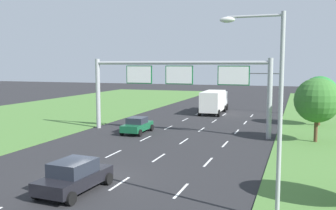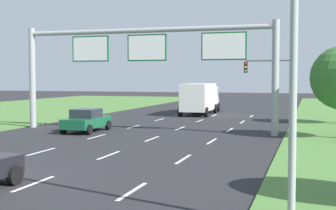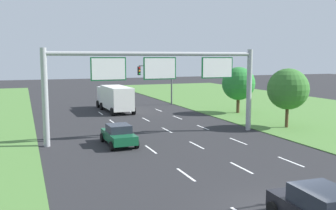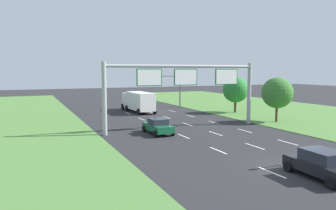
% 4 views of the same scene
% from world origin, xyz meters
% --- Properties ---
extents(ground_plane, '(200.00, 200.00, 0.00)m').
position_xyz_m(ground_plane, '(0.00, 0.00, 0.00)').
color(ground_plane, '#262628').
extents(lane_dashes_inner_left, '(0.14, 50.40, 0.01)m').
position_xyz_m(lane_dashes_inner_left, '(-1.75, 6.00, 0.00)').
color(lane_dashes_inner_left, white).
rests_on(lane_dashes_inner_left, ground_plane).
extents(lane_dashes_inner_right, '(0.14, 50.40, 0.01)m').
position_xyz_m(lane_dashes_inner_right, '(1.75, 6.00, 0.00)').
color(lane_dashes_inner_right, white).
rests_on(lane_dashes_inner_right, ground_plane).
extents(lane_dashes_slip, '(0.14, 50.40, 0.01)m').
position_xyz_m(lane_dashes_slip, '(5.25, 6.00, 0.00)').
color(lane_dashes_slip, white).
rests_on(lane_dashes_slip, ground_plane).
extents(car_near_red, '(2.07, 4.12, 1.51)m').
position_xyz_m(car_near_red, '(-3.50, 14.11, 0.76)').
color(car_near_red, '#145633').
rests_on(car_near_red, ground_plane).
extents(car_lead_silver, '(2.43, 4.43, 1.63)m').
position_xyz_m(car_lead_silver, '(0.18, -1.92, 0.82)').
color(car_lead_silver, black).
rests_on(car_lead_silver, ground_plane).
extents(box_truck, '(2.91, 8.57, 2.98)m').
position_xyz_m(box_truck, '(0.15, 31.09, 1.64)').
color(box_truck, silver).
rests_on(box_truck, ground_plane).
extents(sign_gantry, '(17.24, 0.44, 7.00)m').
position_xyz_m(sign_gantry, '(0.18, 15.50, 4.93)').
color(sign_gantry, '#9EA0A5').
rests_on(sign_gantry, ground_plane).
extents(traffic_light_mast, '(4.76, 0.49, 5.60)m').
position_xyz_m(traffic_light_mast, '(6.67, 34.14, 3.87)').
color(traffic_light_mast, '#47494F').
rests_on(traffic_light_mast, ground_plane).
extents(street_lamp, '(2.61, 0.32, 8.50)m').
position_xyz_m(street_lamp, '(9.71, -2.22, 5.08)').
color(street_lamp, '#9EA0A5').
rests_on(street_lamp, ground_plane).
extents(roadside_tree_mid, '(3.68, 3.68, 5.36)m').
position_xyz_m(roadside_tree_mid, '(12.20, 15.11, 3.51)').
color(roadside_tree_mid, '#513823').
rests_on(roadside_tree_mid, ground_plane).
extents(roadside_tree_far, '(3.73, 3.73, 5.25)m').
position_xyz_m(roadside_tree_far, '(12.83, 24.35, 3.38)').
color(roadside_tree_far, '#513823').
rests_on(roadside_tree_far, ground_plane).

